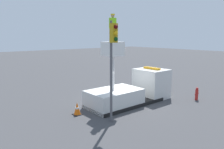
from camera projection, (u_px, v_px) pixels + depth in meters
ground_plane at (125, 104)px, 15.54m from camera, size 120.00×120.00×0.00m
bucket_truck at (132, 90)px, 15.83m from camera, size 6.65×2.41×4.42m
worker at (113, 28)px, 13.90m from camera, size 0.40×0.26×1.75m
traffic_light_pole at (113, 52)px, 11.64m from camera, size 0.34×0.57×5.60m
fire_hydrant at (197, 94)px, 16.48m from camera, size 0.47×0.23×0.97m
traffic_cone_rear at (77, 109)px, 13.41m from camera, size 0.52×0.52×0.79m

